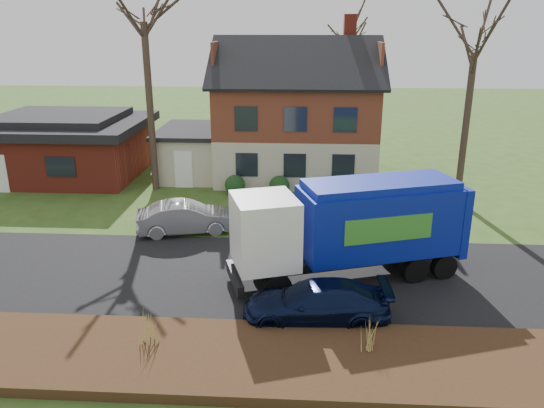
{
  "coord_description": "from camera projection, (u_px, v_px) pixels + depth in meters",
  "views": [
    {
      "loc": [
        2.43,
        -17.46,
        8.79
      ],
      "look_at": [
        1.24,
        2.5,
        1.93
      ],
      "focal_mm": 35.0,
      "sensor_mm": 36.0,
      "label": 1
    }
  ],
  "objects": [
    {
      "name": "grass_clump_east",
      "position": [
        371.0,
        334.0,
        14.39
      ],
      "size": [
        0.38,
        0.31,
        0.94
      ],
      "color": "#A8924A",
      "rests_on": "mulch_verge"
    },
    {
      "name": "ground",
      "position": [
        234.0,
        275.0,
        19.48
      ],
      "size": [
        120.0,
        120.0,
        0.0
      ],
      "primitive_type": "plane",
      "color": "#2E4C19",
      "rests_on": "ground"
    },
    {
      "name": "garbage_truck",
      "position": [
        355.0,
        224.0,
        18.68
      ],
      "size": [
        8.65,
        4.7,
        3.59
      ],
      "rotation": [
        0.0,
        0.0,
        0.31
      ],
      "color": "black",
      "rests_on": "ground"
    },
    {
      "name": "grass_clump_mid",
      "position": [
        150.0,
        327.0,
        14.66
      ],
      "size": [
        0.37,
        0.3,
        1.03
      ],
      "color": "tan",
      "rests_on": "mulch_verge"
    },
    {
      "name": "road",
      "position": [
        234.0,
        275.0,
        19.47
      ],
      "size": [
        80.0,
        7.0,
        0.02
      ],
      "primitive_type": "cube",
      "color": "black",
      "rests_on": "ground"
    },
    {
      "name": "tree_front_east",
      "position": [
        478.0,
        26.0,
        24.72
      ],
      "size": [
        3.83,
        3.83,
        10.65
      ],
      "color": "#3B2D23",
      "rests_on": "ground"
    },
    {
      "name": "tree_back",
      "position": [
        351.0,
        20.0,
        36.22
      ],
      "size": [
        3.39,
        3.39,
        10.74
      ],
      "color": "#443329",
      "rests_on": "ground"
    },
    {
      "name": "mulch_verge",
      "position": [
        210.0,
        358.0,
        14.42
      ],
      "size": [
        80.0,
        3.5,
        0.3
      ],
      "primitive_type": "cube",
      "color": "black",
      "rests_on": "ground"
    },
    {
      "name": "navy_wagon",
      "position": [
        316.0,
        303.0,
        16.23
      ],
      "size": [
        4.58,
        2.04,
        1.31
      ],
      "primitive_type": "imported",
      "rotation": [
        0.0,
        0.0,
        -1.52
      ],
      "color": "black",
      "rests_on": "ground"
    },
    {
      "name": "main_house",
      "position": [
        288.0,
        108.0,
        31.22
      ],
      "size": [
        12.95,
        8.95,
        9.26
      ],
      "color": "beige",
      "rests_on": "ground"
    },
    {
      "name": "silver_sedan",
      "position": [
        186.0,
        218.0,
        23.2
      ],
      "size": [
        4.48,
        2.48,
        1.4
      ],
      "primitive_type": "imported",
      "rotation": [
        0.0,
        0.0,
        1.82
      ],
      "color": "#A4A5AC",
      "rests_on": "ground"
    },
    {
      "name": "ranch_house",
      "position": [
        63.0,
        145.0,
        31.84
      ],
      "size": [
        9.8,
        8.2,
        3.7
      ],
      "color": "maroon",
      "rests_on": "ground"
    }
  ]
}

